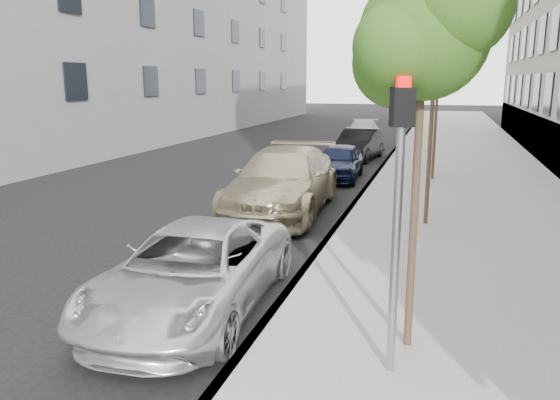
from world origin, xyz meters
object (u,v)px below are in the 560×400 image
at_px(suv, 283,181).
at_px(tree_far, 440,67).
at_px(sedan_blue, 339,162).
at_px(tree_mid, 437,52).
at_px(signal_pole, 398,196).
at_px(sedan_black, 359,144).
at_px(tree_near, 426,35).
at_px(minivan, 193,270).
at_px(sedan_rear, 363,132).

bearing_deg(suv, tree_far, 53.57).
bearing_deg(tree_far, sedan_blue, -174.39).
relative_size(tree_mid, signal_pole, 1.42).
height_order(tree_mid, sedan_black, tree_mid).
relative_size(tree_near, suv, 0.82).
bearing_deg(sedan_blue, tree_near, -77.44).
distance_m(suv, sedan_black, 10.71).
xyz_separation_m(tree_far, minivan, (-3.33, -12.54, -3.32)).
bearing_deg(minivan, tree_near, -10.55).
xyz_separation_m(suv, sedan_rear, (-0.32, 17.35, -0.20)).
distance_m(tree_far, sedan_blue, 4.72).
bearing_deg(suv, tree_mid, -13.29).
bearing_deg(tree_mid, tree_near, -90.00).
xyz_separation_m(signal_pole, minivan, (-3.15, 1.20, -1.62)).
distance_m(tree_far, minivan, 13.39).
bearing_deg(suv, signal_pole, -67.79).
height_order(tree_mid, sedan_blue, tree_mid).
relative_size(suv, sedan_black, 1.40).
height_order(minivan, sedan_blue, minivan).
bearing_deg(suv, sedan_black, 84.81).
height_order(suv, sedan_blue, suv).
distance_m(tree_mid, signal_pole, 7.48).
xyz_separation_m(tree_near, tree_far, (-0.00, 13.00, -0.08)).
relative_size(tree_far, suv, 0.79).
xyz_separation_m(tree_far, sedan_black, (-3.39, 4.93, -3.29)).
bearing_deg(suv, tree_near, -64.49).
bearing_deg(minivan, suv, 91.94).
relative_size(tree_mid, suv, 0.83).
relative_size(sedan_blue, sedan_rear, 0.84).
relative_size(tree_far, minivan, 0.99).
bearing_deg(tree_near, tree_mid, 90.00).
bearing_deg(tree_near, sedan_black, 100.69).
bearing_deg(minivan, sedan_blue, 87.39).
bearing_deg(tree_mid, suv, 169.34).
bearing_deg(sedan_rear, signal_pole, -85.02).
relative_size(tree_near, signal_pole, 1.40).
bearing_deg(signal_pole, tree_far, 66.36).
bearing_deg(sedan_rear, tree_mid, -80.98).
bearing_deg(sedan_blue, sedan_black, 88.49).
xyz_separation_m(minivan, sedan_blue, (0.00, 12.21, -0.02)).
relative_size(tree_mid, sedan_black, 1.16).
bearing_deg(tree_near, sedan_blue, 104.71).
relative_size(tree_near, sedan_rear, 1.07).
distance_m(tree_near, sedan_rear, 25.17).
distance_m(sedan_blue, sedan_black, 5.26).
xyz_separation_m(tree_mid, sedan_black, (-3.39, 11.43, -3.48)).
height_order(minivan, suv, suv).
height_order(tree_near, sedan_black, tree_near).
distance_m(tree_near, sedan_blue, 13.54).
bearing_deg(sedan_blue, suv, -97.79).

